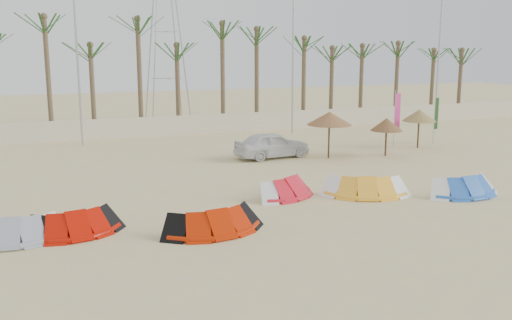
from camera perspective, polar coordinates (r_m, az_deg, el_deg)
name	(u,v)px	position (r m, az deg, el deg)	size (l,w,h in m)	color
ground	(321,233)	(18.77, 6.57, -7.29)	(120.00, 120.00, 0.00)	#D3BC76
boundary_wall	(172,126)	(39.01, -8.38, 3.41)	(60.00, 0.30, 1.30)	beige
palm_line	(174,39)	(40.26, -8.15, 11.93)	(52.00, 4.00, 7.70)	brown
lamp_b	(78,49)	(35.83, -17.42, 10.53)	(1.25, 0.14, 11.00)	#A5A8AD
lamp_c	(294,49)	(39.29, 3.78, 11.05)	(1.25, 0.14, 11.00)	#A5A8AD
lamp_d	(440,48)	(45.60, 17.88, 10.58)	(1.25, 0.14, 11.00)	#A5A8AD
pylon	(168,123)	(45.12, -8.78, 3.64)	(3.00, 3.00, 14.00)	#A5A8AD
kite_grey	(10,227)	(19.53, -23.35, -6.14)	(3.34, 1.77, 0.90)	gray
kite_red_left	(74,220)	(19.51, -17.73, -5.76)	(3.32, 2.04, 0.90)	#A70C00
kite_red_mid	(211,218)	(18.89, -4.51, -5.80)	(3.58, 1.96, 0.90)	#AA1B00
kite_red_right	(285,185)	(23.16, 2.88, -2.55)	(3.45, 2.63, 0.90)	red
kite_orange	(361,184)	(23.70, 10.50, -2.39)	(3.83, 2.65, 0.90)	#FFAF2A
kite_blue	(460,184)	(24.77, 19.74, -2.29)	(3.25, 1.62, 0.90)	blue
parasol_left	(329,118)	(30.72, 7.35, 4.14)	(2.44, 2.44, 2.52)	#4C331E
parasol_mid	(387,124)	(32.01, 12.93, 3.48)	(1.77, 1.77, 2.10)	#4C331E
parasol_right	(419,115)	(35.03, 16.01, 4.31)	(2.00, 2.00, 2.29)	#4C331E
flag_pink	(397,113)	(35.16, 13.93, 4.56)	(0.45, 0.08, 3.38)	#A5A8AD
flag_green	(437,115)	(36.95, 17.62, 4.31)	(0.44, 0.18, 2.99)	#A5A8AD
car	(272,145)	(30.85, 1.63, 1.53)	(1.67, 4.15, 1.41)	silver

